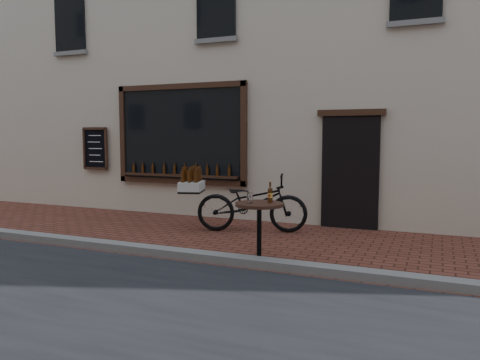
% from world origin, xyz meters
% --- Properties ---
extents(ground, '(90.00, 90.00, 0.00)m').
position_xyz_m(ground, '(0.00, 0.00, 0.00)').
color(ground, '#5A2A1D').
rests_on(ground, ground).
extents(kerb, '(90.00, 0.25, 0.12)m').
position_xyz_m(kerb, '(0.00, 0.20, 0.06)').
color(kerb, slate).
rests_on(kerb, ground).
extents(shop_building, '(28.00, 6.20, 10.00)m').
position_xyz_m(shop_building, '(0.00, 6.50, 5.00)').
color(shop_building, beige).
rests_on(shop_building, ground).
extents(cargo_bicycle, '(2.50, 1.35, 1.18)m').
position_xyz_m(cargo_bicycle, '(0.22, 2.38, 0.56)').
color(cargo_bicycle, black).
rests_on(cargo_bicycle, ground).
extents(bistro_table, '(0.68, 0.68, 1.17)m').
position_xyz_m(bistro_table, '(1.19, 0.35, 0.63)').
color(bistro_table, black).
rests_on(bistro_table, ground).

